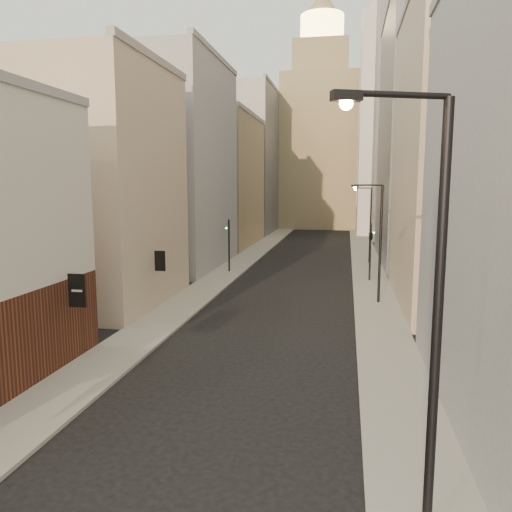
% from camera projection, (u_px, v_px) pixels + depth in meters
% --- Properties ---
extents(sidewalk_left, '(3.00, 140.00, 0.15)m').
position_uv_depth(sidewalk_left, '(258.00, 250.00, 62.29)').
color(sidewalk_left, '#9B978C').
rests_on(sidewalk_left, ground).
extents(sidewalk_right, '(3.00, 140.00, 0.15)m').
position_uv_depth(sidewalk_right, '(364.00, 253.00, 59.99)').
color(sidewalk_right, '#9B978C').
rests_on(sidewalk_right, ground).
extents(left_bldg_beige, '(8.00, 12.00, 16.00)m').
position_uv_depth(left_bldg_beige, '(103.00, 188.00, 33.88)').
color(left_bldg_beige, '#B4A28D').
rests_on(left_bldg_beige, ground).
extents(left_bldg_grey, '(8.00, 16.00, 20.00)m').
position_uv_depth(left_bldg_grey, '(180.00, 166.00, 49.18)').
color(left_bldg_grey, gray).
rests_on(left_bldg_grey, ground).
extents(left_bldg_tan, '(8.00, 18.00, 17.00)m').
position_uv_depth(left_bldg_tan, '(224.00, 182.00, 66.92)').
color(left_bldg_tan, '#968360').
rests_on(left_bldg_tan, ground).
extents(left_bldg_wingrid, '(8.00, 20.00, 24.00)m').
position_uv_depth(left_bldg_wingrid, '(252.00, 162.00, 85.89)').
color(left_bldg_wingrid, gray).
rests_on(left_bldg_wingrid, ground).
extents(right_bldg_beige, '(8.00, 16.00, 20.00)m').
position_uv_depth(right_bldg_beige, '(465.00, 158.00, 33.25)').
color(right_bldg_beige, '#B4A28D').
rests_on(right_bldg_beige, ground).
extents(right_bldg_wingrid, '(8.00, 20.00, 26.00)m').
position_uv_depth(right_bldg_wingrid, '(423.00, 138.00, 52.30)').
color(right_bldg_wingrid, gray).
rests_on(right_bldg_wingrid, ground).
extents(highrise, '(21.00, 23.00, 51.20)m').
position_uv_depth(highrise, '(440.00, 70.00, 76.70)').
color(highrise, gray).
rests_on(highrise, ground).
extents(clock_tower, '(14.00, 14.00, 44.90)m').
position_uv_depth(clock_tower, '(320.00, 134.00, 94.83)').
color(clock_tower, '#968360').
rests_on(clock_tower, ground).
extents(white_tower, '(8.00, 8.00, 41.50)m').
position_uv_depth(white_tower, '(385.00, 118.00, 79.12)').
color(white_tower, silver).
rests_on(white_tower, ground).
extents(streetlamp_near, '(2.52, 1.14, 10.10)m').
position_uv_depth(streetlamp_near, '(427.00, 300.00, 10.79)').
color(streetlamp_near, black).
rests_on(streetlamp_near, ground).
extents(streetlamp_mid, '(2.16, 0.36, 8.24)m').
position_uv_depth(streetlamp_mid, '(377.00, 237.00, 33.93)').
color(streetlamp_mid, black).
rests_on(streetlamp_mid, ground).
extents(streetlamp_far, '(1.97, 0.89, 7.90)m').
position_uv_depth(streetlamp_far, '(369.00, 221.00, 51.32)').
color(streetlamp_far, black).
rests_on(streetlamp_far, ground).
extents(traffic_light_left, '(0.59, 0.51, 5.00)m').
position_uv_depth(traffic_light_left, '(229.00, 235.00, 46.31)').
color(traffic_light_left, black).
rests_on(traffic_light_left, ground).
extents(traffic_light_right, '(0.63, 0.59, 5.00)m').
position_uv_depth(traffic_light_right, '(371.00, 237.00, 41.98)').
color(traffic_light_right, black).
rests_on(traffic_light_right, ground).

